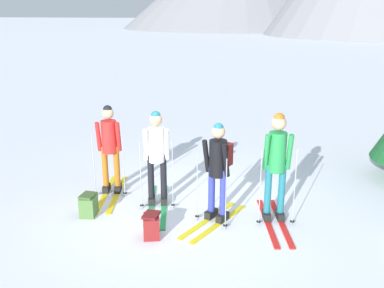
{
  "coord_description": "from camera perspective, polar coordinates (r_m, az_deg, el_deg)",
  "views": [
    {
      "loc": [
        1.62,
        -6.53,
        3.29
      ],
      "look_at": [
        -0.06,
        0.45,
        1.05
      ],
      "focal_mm": 40.09,
      "sensor_mm": 36.0,
      "label": 1
    }
  ],
  "objects": [
    {
      "name": "ground_plane",
      "position": [
        7.48,
        -0.4,
        -8.74
      ],
      "size": [
        400.0,
        400.0,
        0.0
      ],
      "primitive_type": "plane",
      "color": "white"
    },
    {
      "name": "skier_in_black",
      "position": [
        6.8,
        3.51,
        -3.08
      ],
      "size": [
        0.88,
        1.56,
        1.65
      ],
      "color": "yellow",
      "rests_on": "ground"
    },
    {
      "name": "backpack_on_snow_front",
      "position": [
        7.42,
        -13.59,
        -7.9
      ],
      "size": [
        0.29,
        0.36,
        0.38
      ],
      "color": "#4C7238",
      "rests_on": "ground"
    },
    {
      "name": "skier_in_green",
      "position": [
        6.88,
        11.19,
        -2.46
      ],
      "size": [
        0.7,
        1.68,
        1.8
      ],
      "color": "red",
      "rests_on": "ground"
    },
    {
      "name": "backpack_on_snow_beside",
      "position": [
        6.62,
        -5.4,
        -10.72
      ],
      "size": [
        0.33,
        0.38,
        0.38
      ],
      "color": "maroon",
      "rests_on": "ground"
    },
    {
      "name": "skier_in_red",
      "position": [
        8.0,
        -10.88,
        -0.09
      ],
      "size": [
        0.67,
        1.73,
        1.68
      ],
      "color": "yellow",
      "rests_on": "ground"
    },
    {
      "name": "skier_in_white",
      "position": [
        7.37,
        -4.72,
        -1.49
      ],
      "size": [
        0.78,
        1.79,
        1.69
      ],
      "color": "green",
      "rests_on": "ground"
    }
  ]
}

